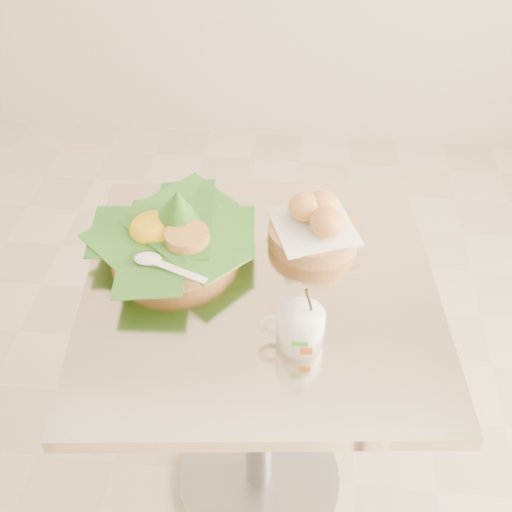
# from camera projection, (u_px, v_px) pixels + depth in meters

# --- Properties ---
(floor) EXTENTS (3.60, 3.60, 0.00)m
(floor) POSITION_uv_depth(u_px,v_px,m) (192.00, 469.00, 1.79)
(floor) COLOR beige
(floor) RESTS_ON ground
(cafe_table) EXTENTS (0.77, 0.77, 0.75)m
(cafe_table) POSITION_uv_depth(u_px,v_px,m) (260.00, 357.00, 1.42)
(cafe_table) COLOR gray
(cafe_table) RESTS_ON floor
(rice_basket) EXTENTS (0.34, 0.34, 0.17)m
(rice_basket) POSITION_uv_depth(u_px,v_px,m) (172.00, 233.00, 1.32)
(rice_basket) COLOR #A17545
(rice_basket) RESTS_ON cafe_table
(bread_basket) EXTENTS (0.21, 0.21, 0.10)m
(bread_basket) POSITION_uv_depth(u_px,v_px,m) (315.00, 225.00, 1.35)
(bread_basket) COLOR #A17545
(bread_basket) RESTS_ON cafe_table
(coffee_mug) EXTENTS (0.12, 0.09, 0.15)m
(coffee_mug) POSITION_uv_depth(u_px,v_px,m) (299.00, 327.00, 1.14)
(coffee_mug) COLOR white
(coffee_mug) RESTS_ON cafe_table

